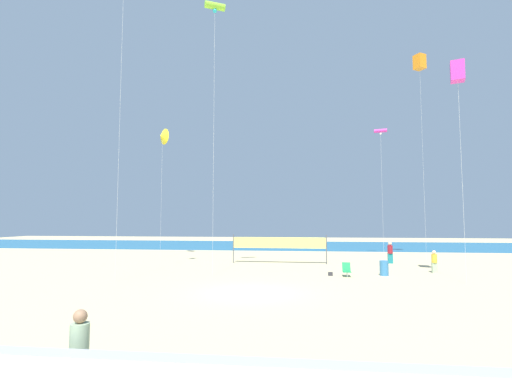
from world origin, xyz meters
TOP-DOWN VIEW (x-y plane):
  - ground_plane at (0.00, 0.00)m, footprint 120.00×120.00m
  - ocean_band at (0.00, 35.10)m, footprint 120.00×20.00m
  - mother_figure at (-2.16, -11.03)m, footprint 0.39×0.39m
  - toddler_figure at (-1.59, -10.97)m, footprint 0.17×0.17m
  - beachgoer_mustard_shirt at (11.65, 8.22)m, footprint 0.35×0.35m
  - beachgoer_maroon_shirt at (10.03, 13.70)m, footprint 0.42×0.42m
  - folding_beach_chair at (5.46, 5.88)m, footprint 0.52×0.65m
  - trash_barrel at (7.95, 6.62)m, footprint 0.56×0.56m
  - volleyball_net at (0.76, 12.53)m, footprint 7.89×0.26m
  - beach_handbag at (4.45, 6.14)m, footprint 0.30×0.15m
  - kite_magenta_tube at (10.60, 18.69)m, footprint 1.28×0.65m
  - kite_orange_box at (13.91, 16.72)m, footprint 1.18×1.18m
  - kite_magenta_box at (11.80, 3.72)m, footprint 0.94×0.94m
  - kite_yellow_delta at (-10.83, 15.72)m, footprint 1.53×1.39m
  - kite_lime_tube at (-3.14, 5.04)m, footprint 1.45×1.04m

SIDE VIEW (x-z plane):
  - ground_plane at x=0.00m, z-range 0.00..0.00m
  - ocean_band at x=0.00m, z-range 0.00..0.01m
  - beach_handbag at x=4.45m, z-range 0.00..0.24m
  - toddler_figure at x=-1.59m, z-range 0.03..0.79m
  - folding_beach_chair at x=5.46m, z-range 0.02..0.91m
  - trash_barrel at x=7.95m, z-range 0.00..0.97m
  - beachgoer_mustard_shirt at x=11.65m, z-range 0.05..1.60m
  - mother_figure at x=-2.16m, z-range 0.06..1.78m
  - beachgoer_maroon_shirt at x=10.03m, z-range 0.06..1.88m
  - volleyball_net at x=0.76m, z-range 0.43..2.83m
  - kite_yellow_delta at x=-10.83m, z-range 5.52..18.17m
  - kite_magenta_box at x=11.80m, z-range 5.86..18.79m
  - kite_magenta_tube at x=10.60m, z-range 6.08..18.78m
  - kite_lime_tube at x=-3.14m, z-range 8.90..27.36m
  - kite_orange_box at x=13.91m, z-range 8.91..28.13m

